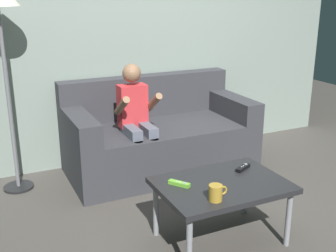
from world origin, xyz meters
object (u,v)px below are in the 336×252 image
(person_seated_on_couch, at_px, (137,117))
(game_remote_lime_near_edge, at_px, (179,184))
(couch, at_px, (158,137))
(coffee_mug, at_px, (216,193))
(coffee_table, at_px, (222,188))
(game_remote_black_center, at_px, (243,168))

(person_seated_on_couch, height_order, game_remote_lime_near_edge, person_seated_on_couch)
(couch, distance_m, coffee_mug, 1.48)
(coffee_table, xyz_separation_m, coffee_mug, (-0.16, -0.18, 0.09))
(couch, distance_m, coffee_table, 1.26)
(game_remote_black_center, bearing_deg, person_seated_on_couch, 111.96)
(coffee_table, distance_m, coffee_mug, 0.26)
(game_remote_lime_near_edge, bearing_deg, person_seated_on_couch, 83.70)
(game_remote_black_center, bearing_deg, coffee_table, -153.83)
(person_seated_on_couch, relative_size, coffee_mug, 8.41)
(coffee_table, bearing_deg, game_remote_black_center, 26.17)
(game_remote_lime_near_edge, height_order, coffee_mug, coffee_mug)
(couch, bearing_deg, game_remote_black_center, -84.18)
(couch, relative_size, coffee_table, 2.02)
(couch, height_order, game_remote_lime_near_edge, couch)
(couch, distance_m, game_remote_lime_near_edge, 1.24)
(coffee_table, relative_size, game_remote_lime_near_edge, 5.97)
(person_seated_on_couch, distance_m, game_remote_black_center, 1.05)
(person_seated_on_couch, bearing_deg, coffee_table, -82.12)
(couch, relative_size, game_remote_lime_near_edge, 12.09)
(game_remote_lime_near_edge, relative_size, coffee_mug, 1.14)
(coffee_table, bearing_deg, coffee_mug, -130.86)
(coffee_table, bearing_deg, game_remote_lime_near_edge, 162.79)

